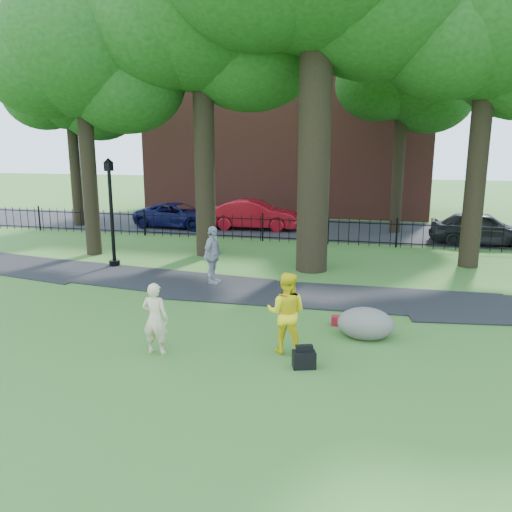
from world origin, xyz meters
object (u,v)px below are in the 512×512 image
(man, at_px, (286,313))
(lamppost, at_px, (112,214))
(red_sedan, at_px, (254,215))
(boulder, at_px, (366,321))
(woman, at_px, (155,318))

(man, bearing_deg, lamppost, -38.48)
(red_sedan, bearing_deg, man, -166.72)
(man, distance_m, boulder, 2.13)
(woman, distance_m, boulder, 4.76)
(boulder, distance_m, red_sedan, 15.53)
(woman, xyz_separation_m, man, (2.66, 0.76, 0.10))
(boulder, bearing_deg, red_sedan, 114.13)
(woman, height_order, boulder, woman)
(woman, relative_size, boulder, 1.21)
(woman, xyz_separation_m, red_sedan, (-2.07, 16.22, 0.00))
(boulder, bearing_deg, man, -141.26)
(woman, height_order, red_sedan, red_sedan)
(boulder, xyz_separation_m, red_sedan, (-6.35, 14.17, 0.40))
(man, relative_size, lamppost, 0.45)
(boulder, bearing_deg, lamppost, 152.33)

